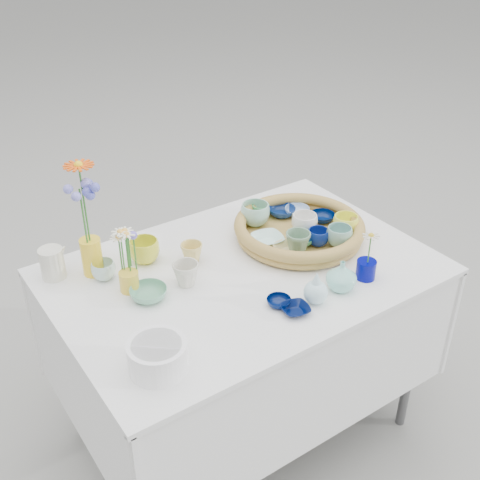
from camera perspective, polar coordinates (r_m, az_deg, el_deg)
ground at (r=2.53m, az=0.27°, el=-17.30°), size 80.00×80.00×0.00m
display_table at (r=2.53m, az=0.27°, el=-17.30°), size 1.26×0.86×0.77m
wicker_tray at (r=2.19m, az=5.62°, el=0.98°), size 0.47×0.47×0.08m
tray_ceramic_0 at (r=2.31m, az=3.99°, el=2.71°), size 0.14×0.14×0.03m
tray_ceramic_1 at (r=2.29m, az=7.80°, el=2.14°), size 0.11×0.11×0.03m
tray_ceramic_2 at (r=2.21m, az=9.98°, el=1.43°), size 0.12×0.12×0.07m
tray_ceramic_3 at (r=2.13m, az=5.74°, el=0.01°), size 0.10×0.10×0.03m
tray_ceramic_4 at (r=2.07m, az=5.51°, el=-0.27°), size 0.11×0.11×0.08m
tray_ceramic_5 at (r=2.13m, az=2.62°, el=0.06°), size 0.13×0.13×0.03m
tray_ceramic_6 at (r=2.23m, az=1.45°, el=2.46°), size 0.13×0.13×0.09m
tray_ceramic_7 at (r=2.19m, az=6.13°, el=1.55°), size 0.11×0.11×0.07m
tray_ceramic_8 at (r=2.32m, az=5.44°, el=2.72°), size 0.12×0.12×0.03m
tray_ceramic_9 at (r=2.13m, az=7.42°, el=0.26°), size 0.10×0.10×0.06m
tray_ceramic_10 at (r=2.09m, az=4.64°, el=-0.81°), size 0.10×0.10×0.02m
tray_ceramic_11 at (r=2.13m, az=9.39°, el=0.34°), size 0.12×0.12×0.07m
tray_ceramic_12 at (r=2.28m, az=1.96°, el=2.71°), size 0.08×0.08×0.06m
loose_ceramic_0 at (r=2.07m, az=-9.06°, el=-1.03°), size 0.13×0.13×0.08m
loose_ceramic_1 at (r=2.05m, az=-4.60°, el=-1.23°), size 0.08×0.08×0.07m
loose_ceramic_2 at (r=1.90m, az=-8.67°, el=-5.04°), size 0.14×0.14×0.04m
loose_ceramic_3 at (r=1.94m, az=-5.15°, el=-3.24°), size 0.10×0.10×0.08m
loose_ceramic_4 at (r=1.86m, az=3.70°, el=-5.89°), size 0.09×0.09×0.02m
loose_ceramic_5 at (r=2.02m, az=-12.81°, el=-2.82°), size 0.10×0.10×0.06m
loose_ceramic_6 at (r=1.84m, az=5.27°, el=-6.59°), size 0.10×0.10×0.02m
fluted_bowl at (r=1.64m, az=-7.82°, el=-10.87°), size 0.21×0.21×0.08m
bud_vase_paleblue at (r=1.86m, az=7.23°, el=-4.44°), size 0.09×0.09×0.12m
bud_vase_seafoam at (r=1.93m, az=9.61°, el=-3.35°), size 0.12×0.12×0.10m
bud_vase_cobalt at (r=2.01m, az=11.85°, el=-2.75°), size 0.08×0.08×0.06m
single_daisy at (r=1.96m, az=12.17°, el=-0.85°), size 0.08×0.08×0.12m
tall_vase_yellow at (r=2.03m, az=-13.86°, el=-1.53°), size 0.08×0.08×0.13m
gerbera at (r=1.93m, az=-14.54°, el=3.30°), size 0.13×0.13×0.28m
hydrangea at (r=1.94m, az=-14.63°, el=2.17°), size 0.09×0.09×0.27m
white_pitcher at (r=2.05m, az=-17.37°, el=-2.12°), size 0.13×0.11×0.11m
daisy_cup at (r=1.94m, az=-10.46°, el=-3.87°), size 0.08×0.08×0.07m
daisy_posy at (r=1.89m, az=-10.55°, el=-0.72°), size 0.10×0.10×0.16m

